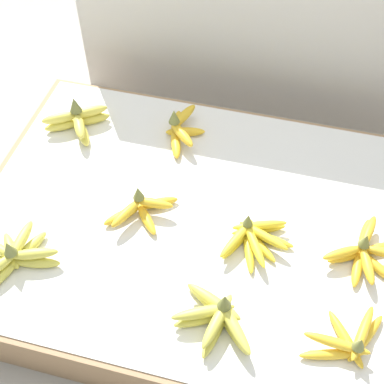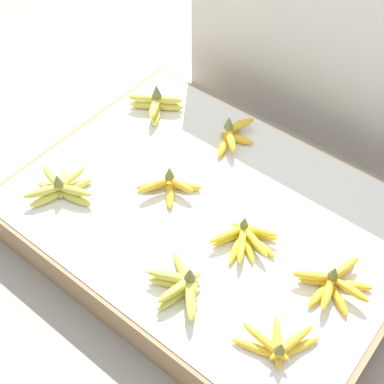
{
  "view_description": "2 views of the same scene",
  "coord_description": "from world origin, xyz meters",
  "px_view_note": "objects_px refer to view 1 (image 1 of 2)",
  "views": [
    {
      "loc": [
        0.2,
        -0.85,
        1.32
      ],
      "look_at": [
        -0.04,
        0.07,
        0.16
      ],
      "focal_mm": 50.0,
      "sensor_mm": 36.0,
      "label": 1
    },
    {
      "loc": [
        0.62,
        -0.88,
        1.47
      ],
      "look_at": [
        -0.08,
        0.0,
        0.17
      ],
      "focal_mm": 50.0,
      "sensor_mm": 36.0,
      "label": 2
    }
  ],
  "objects_px": {
    "banana_bunch_middle_midright": "(254,237)",
    "banana_bunch_front_right": "(349,342)",
    "banana_bunch_back_midleft": "(180,129)",
    "banana_bunch_back_left": "(77,120)",
    "banana_bunch_front_midright": "(217,316)",
    "banana_bunch_middle_right": "(366,252)",
    "banana_bunch_front_left": "(14,256)",
    "banana_bunch_middle_midleft": "(141,209)"
  },
  "relations": [
    {
      "from": "banana_bunch_front_midright",
      "to": "banana_bunch_back_left",
      "type": "xyz_separation_m",
      "value": [
        -0.56,
        0.53,
        0.01
      ]
    },
    {
      "from": "banana_bunch_back_left",
      "to": "banana_bunch_front_midright",
      "type": "bearing_deg",
      "value": -43.38
    },
    {
      "from": "banana_bunch_front_midright",
      "to": "banana_bunch_back_midleft",
      "type": "bearing_deg",
      "value": 113.08
    },
    {
      "from": "banana_bunch_middle_midleft",
      "to": "banana_bunch_back_left",
      "type": "xyz_separation_m",
      "value": [
        -0.29,
        0.27,
        0.01
      ]
    },
    {
      "from": "banana_bunch_back_left",
      "to": "banana_bunch_back_midleft",
      "type": "relative_size",
      "value": 0.88
    },
    {
      "from": "banana_bunch_front_midright",
      "to": "banana_bunch_middle_midright",
      "type": "height_order",
      "value": "banana_bunch_front_midright"
    },
    {
      "from": "banana_bunch_middle_right",
      "to": "banana_bunch_back_left",
      "type": "bearing_deg",
      "value": 163.65
    },
    {
      "from": "banana_bunch_front_midright",
      "to": "banana_bunch_back_midleft",
      "type": "distance_m",
      "value": 0.63
    },
    {
      "from": "banana_bunch_front_right",
      "to": "banana_bunch_back_left",
      "type": "xyz_separation_m",
      "value": [
        -0.87,
        0.51,
        0.01
      ]
    },
    {
      "from": "banana_bunch_middle_midright",
      "to": "banana_bunch_middle_right",
      "type": "xyz_separation_m",
      "value": [
        0.29,
        0.03,
        0.0
      ]
    },
    {
      "from": "banana_bunch_middle_midleft",
      "to": "banana_bunch_front_left",
      "type": "bearing_deg",
      "value": -139.86
    },
    {
      "from": "banana_bunch_front_midright",
      "to": "banana_bunch_middle_right",
      "type": "bearing_deg",
      "value": 39.49
    },
    {
      "from": "banana_bunch_middle_midright",
      "to": "banana_bunch_back_midleft",
      "type": "height_order",
      "value": "banana_bunch_back_midleft"
    },
    {
      "from": "banana_bunch_front_left",
      "to": "banana_bunch_back_midleft",
      "type": "height_order",
      "value": "banana_bunch_back_midleft"
    },
    {
      "from": "banana_bunch_back_midleft",
      "to": "banana_bunch_front_midright",
      "type": "bearing_deg",
      "value": -66.92
    },
    {
      "from": "banana_bunch_front_right",
      "to": "banana_bunch_middle_midright",
      "type": "distance_m",
      "value": 0.35
    },
    {
      "from": "banana_bunch_front_right",
      "to": "banana_bunch_middle_midright",
      "type": "relative_size",
      "value": 1.02
    },
    {
      "from": "banana_bunch_front_midright",
      "to": "banana_bunch_middle_right",
      "type": "height_order",
      "value": "banana_bunch_front_midright"
    },
    {
      "from": "banana_bunch_front_right",
      "to": "banana_bunch_back_left",
      "type": "relative_size",
      "value": 1.0
    },
    {
      "from": "banana_bunch_back_left",
      "to": "banana_bunch_back_midleft",
      "type": "height_order",
      "value": "banana_bunch_back_left"
    },
    {
      "from": "banana_bunch_middle_midleft",
      "to": "banana_bunch_back_left",
      "type": "distance_m",
      "value": 0.4
    },
    {
      "from": "banana_bunch_middle_midleft",
      "to": "banana_bunch_back_left",
      "type": "bearing_deg",
      "value": 137.04
    },
    {
      "from": "banana_bunch_front_midright",
      "to": "banana_bunch_middle_midleft",
      "type": "distance_m",
      "value": 0.37
    },
    {
      "from": "banana_bunch_front_left",
      "to": "banana_bunch_middle_midleft",
      "type": "relative_size",
      "value": 1.24
    },
    {
      "from": "banana_bunch_middle_midleft",
      "to": "banana_bunch_middle_midright",
      "type": "height_order",
      "value": "banana_bunch_middle_midleft"
    },
    {
      "from": "banana_bunch_middle_midleft",
      "to": "banana_bunch_middle_right",
      "type": "xyz_separation_m",
      "value": [
        0.6,
        0.01,
        -0.0
      ]
    },
    {
      "from": "banana_bunch_front_left",
      "to": "banana_bunch_middle_midleft",
      "type": "xyz_separation_m",
      "value": [
        0.26,
        0.22,
        -0.0
      ]
    },
    {
      "from": "banana_bunch_middle_midleft",
      "to": "banana_bunch_middle_midright",
      "type": "bearing_deg",
      "value": -2.26
    },
    {
      "from": "banana_bunch_middle_midright",
      "to": "banana_bunch_front_right",
      "type": "bearing_deg",
      "value": -41.11
    },
    {
      "from": "banana_bunch_front_left",
      "to": "banana_bunch_back_left",
      "type": "xyz_separation_m",
      "value": [
        -0.03,
        0.5,
        0.01
      ]
    },
    {
      "from": "banana_bunch_front_midright",
      "to": "banana_bunch_back_midleft",
      "type": "xyz_separation_m",
      "value": [
        -0.25,
        0.58,
        0.0
      ]
    },
    {
      "from": "banana_bunch_back_midleft",
      "to": "banana_bunch_back_left",
      "type": "bearing_deg",
      "value": -170.98
    },
    {
      "from": "banana_bunch_back_left",
      "to": "banana_bunch_middle_right",
      "type": "bearing_deg",
      "value": -16.35
    },
    {
      "from": "banana_bunch_front_right",
      "to": "banana_bunch_middle_midright",
      "type": "xyz_separation_m",
      "value": [
        -0.26,
        0.23,
        -0.0
      ]
    },
    {
      "from": "banana_bunch_middle_right",
      "to": "banana_bunch_front_left",
      "type": "bearing_deg",
      "value": -164.67
    },
    {
      "from": "banana_bunch_front_left",
      "to": "banana_bunch_back_left",
      "type": "distance_m",
      "value": 0.5
    },
    {
      "from": "banana_bunch_front_left",
      "to": "banana_bunch_back_left",
      "type": "height_order",
      "value": "banana_bunch_back_left"
    },
    {
      "from": "banana_bunch_front_left",
      "to": "banana_bunch_middle_midright",
      "type": "xyz_separation_m",
      "value": [
        0.58,
        0.21,
        -0.01
      ]
    },
    {
      "from": "banana_bunch_front_midright",
      "to": "banana_bunch_middle_midright",
      "type": "bearing_deg",
      "value": 80.04
    },
    {
      "from": "banana_bunch_middle_midright",
      "to": "banana_bunch_back_left",
      "type": "height_order",
      "value": "banana_bunch_back_left"
    },
    {
      "from": "banana_bunch_back_midleft",
      "to": "banana_bunch_middle_midright",
      "type": "bearing_deg",
      "value": -49.15
    },
    {
      "from": "banana_bunch_front_left",
      "to": "banana_bunch_middle_midleft",
      "type": "bearing_deg",
      "value": 40.14
    }
  ]
}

